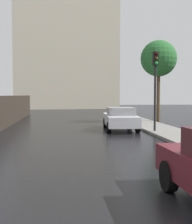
{
  "coord_description": "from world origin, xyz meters",
  "views": [
    {
      "loc": [
        -0.62,
        -3.29,
        2.09
      ],
      "look_at": [
        0.55,
        7.41,
        1.49
      ],
      "focal_mm": 48.4,
      "sensor_mm": 36.0,
      "label": 1
    }
  ],
  "objects": [
    {
      "name": "street_tree_mid",
      "position": [
        6.6,
        19.05,
        4.82
      ],
      "size": [
        2.73,
        2.73,
        6.22
      ],
      "color": "#4C3823",
      "rests_on": "ground"
    },
    {
      "name": "distant_tower",
      "position": [
        -0.28,
        45.37,
        13.08
      ],
      "size": [
        16.43,
        10.32,
        30.11
      ],
      "color": "beige",
      "rests_on": "ground"
    },
    {
      "name": "car_white_near_kerb",
      "position": [
        2.79,
        14.46,
        0.7
      ],
      "size": [
        2.06,
        4.62,
        1.36
      ],
      "rotation": [
        0.0,
        0.0,
        -0.07
      ],
      "color": "silver",
      "rests_on": "ground"
    },
    {
      "name": "traffic_light",
      "position": [
        4.35,
        12.63,
        3.11
      ],
      "size": [
        0.26,
        0.39,
        4.28
      ],
      "color": "black",
      "rests_on": "sidewalk_strip"
    }
  ]
}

